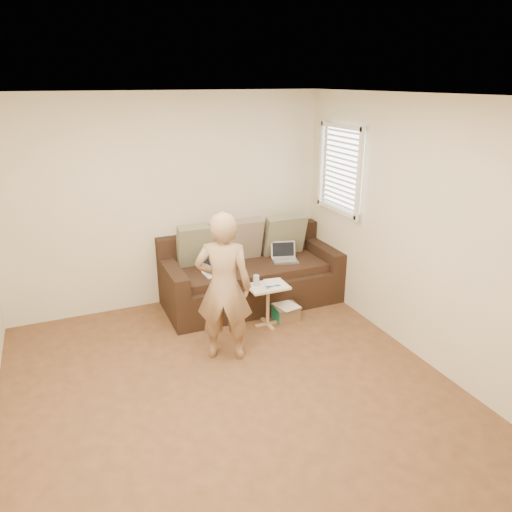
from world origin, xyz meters
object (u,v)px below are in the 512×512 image
laptop_silver (285,261)px  striped_box (285,312)px  person (224,287)px  drinking_glass (256,280)px  sofa (252,272)px  side_table (268,305)px  laptop_white (218,273)px

laptop_silver → striped_box: size_ratio=1.08×
laptop_silver → person: person is taller
drinking_glass → sofa: bearing=72.4°
sofa → drinking_glass: 0.61m
person → drinking_glass: bearing=-111.8°
person → side_table: 0.97m
laptop_white → laptop_silver: bearing=0.1°
person → side_table: bearing=-120.7°
sofa → person: (-0.75, -1.07, 0.35)m
striped_box → side_table: bearing=-168.9°
laptop_silver → side_table: laptop_silver is taller
striped_box → laptop_silver: bearing=64.3°
side_table → laptop_white: bearing=129.0°
laptop_white → striped_box: 0.93m
drinking_glass → laptop_white: bearing=123.5°
laptop_silver → striped_box: laptop_silver is taller
sofa → drinking_glass: size_ratio=18.33×
sofa → laptop_silver: size_ratio=6.89×
sofa → striped_box: size_ratio=7.43×
side_table → sofa: bearing=84.6°
laptop_white → side_table: (0.42, -0.52, -0.27)m
striped_box → laptop_white: bearing=145.1°
laptop_silver → person: 1.59m
drinking_glass → laptop_silver: bearing=39.2°
laptop_silver → laptop_white: size_ratio=0.94×
sofa → person: size_ratio=1.41×
laptop_white → drinking_glass: (0.30, -0.46, 0.04)m
sofa → drinking_glass: bearing=-107.6°
laptop_white → drinking_glass: 0.55m
person → side_table: (0.69, 0.45, -0.53)m
laptop_silver → laptop_white: laptop_white is taller
sofa → laptop_white: size_ratio=6.50×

